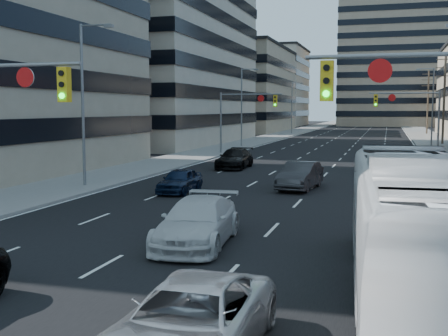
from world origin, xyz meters
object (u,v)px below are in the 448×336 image
object	(u,v)px
silver_suv	(190,323)
sedan_blue	(180,181)
white_van	(198,222)
transit_bus	(420,229)

from	to	relation	value
silver_suv	sedan_blue	size ratio (longest dim) A/B	1.29
white_van	transit_bus	bearing A→B (deg)	-33.74
transit_bus	sedan_blue	world-z (taller)	transit_bus
white_van	transit_bus	size ratio (longest dim) A/B	0.43
white_van	sedan_blue	distance (m)	11.47
white_van	transit_bus	distance (m)	7.59
silver_suv	transit_bus	distance (m)	5.96
white_van	sedan_blue	world-z (taller)	white_van
silver_suv	sedan_blue	world-z (taller)	silver_suv
sedan_blue	white_van	bearing A→B (deg)	-65.98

